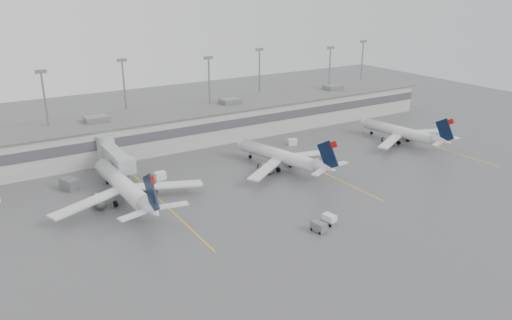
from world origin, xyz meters
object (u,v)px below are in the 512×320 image
jet_far_right (403,132)px  baggage_tug (329,220)px  jet_mid_left (125,187)px  jet_mid_right (283,156)px

jet_far_right → baggage_tug: 51.42m
baggage_tug → jet_far_right: bearing=21.2°
jet_mid_left → baggage_tug: (26.21, -26.16, -2.55)m
jet_mid_left → jet_mid_right: jet_mid_left is taller
jet_mid_left → jet_far_right: jet_mid_left is taller
jet_far_right → baggage_tug: (-44.61, -25.47, -2.13)m
jet_mid_left → jet_mid_right: 34.46m
jet_mid_left → jet_mid_right: size_ratio=1.12×
jet_mid_left → baggage_tug: jet_mid_left is taller
jet_mid_left → baggage_tug: bearing=-46.8°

